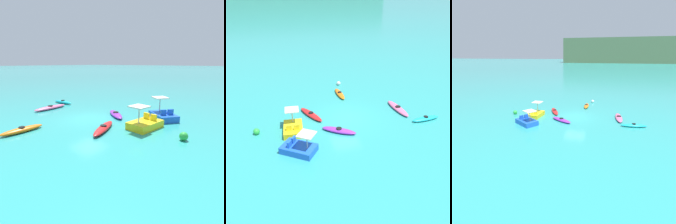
% 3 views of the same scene
% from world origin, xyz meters
% --- Properties ---
extents(ground_plane, '(600.00, 600.00, 0.00)m').
position_xyz_m(ground_plane, '(0.00, 0.00, 0.00)').
color(ground_plane, teal).
extents(headland_cliff, '(110.94, 49.62, 20.81)m').
position_xyz_m(headland_cliff, '(19.95, 176.16, 10.41)').
color(headland_cliff, '#4C6042').
rests_on(headland_cliff, ground_plane).
extents(kayak_orange, '(0.64, 2.84, 0.37)m').
position_xyz_m(kayak_orange, '(0.88, 4.96, 0.16)').
color(kayak_orange, orange).
rests_on(kayak_orange, ground_plane).
extents(kayak_red, '(1.89, 3.21, 0.37)m').
position_xyz_m(kayak_red, '(-2.89, 1.22, 0.16)').
color(kayak_red, red).
rests_on(kayak_red, ground_plane).
extents(kayak_cyan, '(2.70, 0.81, 0.37)m').
position_xyz_m(kayak_cyan, '(6.60, -2.26, 0.16)').
color(kayak_cyan, '#19B7C6').
rests_on(kayak_cyan, ground_plane).
extents(kayak_pink, '(0.94, 3.47, 0.37)m').
position_xyz_m(kayak_pink, '(5.19, 0.19, 0.16)').
color(kayak_pink, pink).
rests_on(kayak_pink, ground_plane).
extents(kayak_purple, '(2.77, 2.22, 0.37)m').
position_xyz_m(kayak_purple, '(-1.22, -2.06, 0.16)').
color(kayak_purple, purple).
rests_on(kayak_purple, ground_plane).
extents(pedal_boat_yellow, '(1.73, 2.57, 1.68)m').
position_xyz_m(pedal_boat_yellow, '(-4.74, -0.97, 0.34)').
color(pedal_boat_yellow, yellow).
rests_on(pedal_boat_yellow, ground_plane).
extents(pedal_boat_blue, '(2.82, 2.63, 1.68)m').
position_xyz_m(pedal_boat_blue, '(-4.69, -3.82, 0.34)').
color(pedal_boat_blue, blue).
rests_on(pedal_boat_blue, ground_plane).
extents(buoy_white, '(0.45, 0.45, 0.45)m').
position_xyz_m(buoy_white, '(1.57, 7.77, 0.22)').
color(buoy_white, white).
rests_on(buoy_white, ground_plane).
extents(buoy_green, '(0.51, 0.51, 0.51)m').
position_xyz_m(buoy_green, '(-7.60, -0.58, 0.25)').
color(buoy_green, green).
rests_on(buoy_green, ground_plane).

